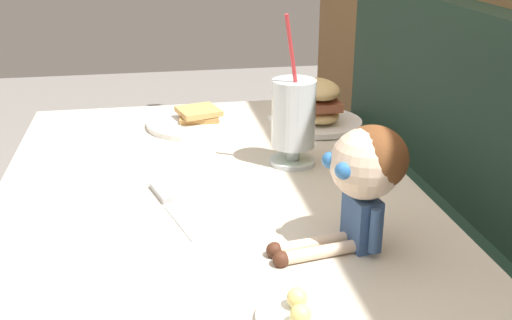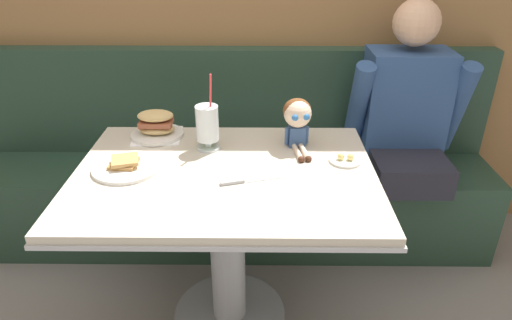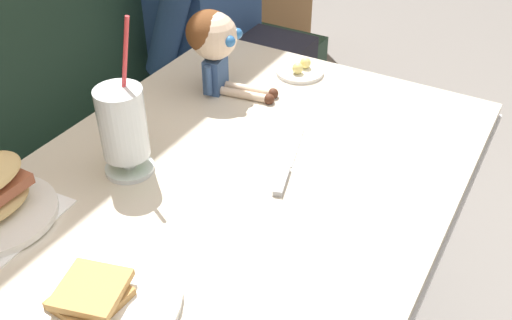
% 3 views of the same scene
% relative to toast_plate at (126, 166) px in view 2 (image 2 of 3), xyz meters
% --- Properties ---
extents(wood_panel_wall, '(4.40, 0.08, 2.40)m').
position_rel_toast_plate_xyz_m(wood_panel_wall, '(0.36, 0.86, 0.45)').
color(wood_panel_wall, olive).
rests_on(wood_panel_wall, ground).
extents(booth_bench, '(2.60, 0.48, 1.00)m').
position_rel_toast_plate_xyz_m(booth_bench, '(0.36, 0.62, -0.42)').
color(booth_bench, '#233D2D').
rests_on(booth_bench, ground).
extents(diner_table, '(1.11, 0.81, 0.74)m').
position_rel_toast_plate_xyz_m(diner_table, '(0.36, -0.01, -0.21)').
color(diner_table, beige).
rests_on(diner_table, ground).
extents(toast_plate, '(0.25, 0.25, 0.04)m').
position_rel_toast_plate_xyz_m(toast_plate, '(0.00, 0.00, 0.00)').
color(toast_plate, white).
rests_on(toast_plate, diner_table).
extents(milkshake_glass, '(0.10, 0.10, 0.31)m').
position_rel_toast_plate_xyz_m(milkshake_glass, '(0.28, 0.18, 0.09)').
color(milkshake_glass, silver).
rests_on(milkshake_glass, diner_table).
extents(sandwich_plate, '(0.22, 0.22, 0.12)m').
position_rel_toast_plate_xyz_m(sandwich_plate, '(0.06, 0.29, 0.03)').
color(sandwich_plate, white).
rests_on(sandwich_plate, diner_table).
extents(butter_saucer, '(0.12, 0.12, 0.04)m').
position_rel_toast_plate_xyz_m(butter_saucer, '(0.81, 0.06, -0.00)').
color(butter_saucer, white).
rests_on(butter_saucer, diner_table).
extents(butter_knife, '(0.23, 0.08, 0.01)m').
position_rel_toast_plate_xyz_m(butter_knife, '(0.43, -0.09, -0.01)').
color(butter_knife, silver).
rests_on(butter_knife, diner_table).
extents(seated_doll, '(0.13, 0.23, 0.20)m').
position_rel_toast_plate_xyz_m(seated_doll, '(0.64, 0.20, 0.12)').
color(seated_doll, '#385689').
rests_on(seated_doll, diner_table).
extents(diner_patron, '(0.55, 0.48, 0.81)m').
position_rel_toast_plate_xyz_m(diner_patron, '(1.18, 0.57, -0.01)').
color(diner_patron, '#2D4C7F').
rests_on(diner_patron, booth_bench).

